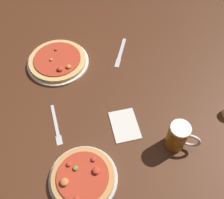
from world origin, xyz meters
TOP-DOWN VIEW (x-y plane):
  - ground_plane at (0.00, 0.00)m, footprint 2.40×2.40m
  - pizza_plate_near at (-0.27, -0.27)m, footprint 0.27×0.27m
  - pizza_plate_far at (-0.13, 0.35)m, footprint 0.32×0.32m
  - beer_mug_dark at (0.13, -0.32)m, footprint 0.11×0.11m
  - napkin_folded at (-0.01, -0.14)m, footprint 0.15×0.18m
  - fork_left at (-0.28, 0.01)m, footprint 0.06×0.21m
  - knife_right at (0.20, 0.26)m, footprint 0.16×0.18m

SIDE VIEW (x-z plane):
  - ground_plane at x=0.00m, z-range -0.03..0.00m
  - knife_right at x=0.20m, z-range 0.00..0.01m
  - fork_left at x=-0.28m, z-range 0.00..0.01m
  - napkin_folded at x=-0.01m, z-range 0.00..0.01m
  - pizza_plate_far at x=-0.13m, z-range -0.01..0.04m
  - pizza_plate_near at x=-0.27m, z-range -0.01..0.04m
  - beer_mug_dark at x=0.13m, z-range 0.00..0.14m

